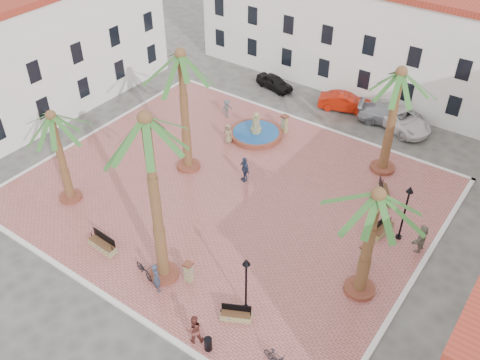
% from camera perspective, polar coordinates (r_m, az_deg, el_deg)
% --- Properties ---
extents(ground, '(120.00, 120.00, 0.00)m').
position_cam_1_polar(ground, '(35.94, -1.30, -1.46)').
color(ground, '#56544F').
rests_on(ground, ground).
extents(plaza, '(26.00, 22.00, 0.15)m').
position_cam_1_polar(plaza, '(35.90, -1.30, -1.37)').
color(plaza, '#B05C56').
rests_on(plaza, ground).
extents(kerb_n, '(26.30, 0.30, 0.16)m').
position_cam_1_polar(kerb_n, '(43.58, 7.39, 6.07)').
color(kerb_n, silver).
rests_on(kerb_n, ground).
extents(kerb_s, '(26.30, 0.30, 0.16)m').
position_cam_1_polar(kerb_s, '(30.32, -14.05, -12.01)').
color(kerb_s, silver).
rests_on(kerb_s, ground).
extents(kerb_e, '(0.30, 22.30, 0.16)m').
position_cam_1_polar(kerb_e, '(31.91, 18.10, -9.84)').
color(kerb_e, silver).
rests_on(kerb_e, ground).
extents(kerb_w, '(0.30, 22.30, 0.16)m').
position_cam_1_polar(kerb_w, '(43.54, -15.23, 4.94)').
color(kerb_w, silver).
rests_on(kerb_w, ground).
extents(building_north, '(30.40, 7.40, 9.50)m').
position_cam_1_polar(building_north, '(48.88, 13.23, 15.16)').
color(building_north, white).
rests_on(building_north, ground).
extents(building_west, '(6.40, 24.40, 10.00)m').
position_cam_1_polar(building_west, '(45.74, -21.37, 12.35)').
color(building_west, white).
rests_on(building_west, ground).
extents(fountain, '(4.05, 4.05, 2.09)m').
position_cam_1_polar(fountain, '(41.30, 1.71, 5.04)').
color(fountain, brown).
rests_on(fountain, plaza).
extents(palm_nw, '(5.43, 5.43, 9.00)m').
position_cam_1_polar(palm_nw, '(34.32, -6.27, 11.83)').
color(palm_nw, brown).
rests_on(palm_nw, plaza).
extents(palm_sw, '(4.74, 4.74, 6.64)m').
position_cam_1_polar(palm_sw, '(33.99, -19.29, 5.42)').
color(palm_sw, brown).
rests_on(palm_sw, plaza).
extents(palm_s, '(5.38, 5.38, 10.57)m').
position_cam_1_polar(palm_s, '(24.77, -9.87, 4.54)').
color(palm_s, brown).
rests_on(palm_s, plaza).
extents(palm_e, '(5.55, 5.55, 7.08)m').
position_cam_1_polar(palm_e, '(26.36, 14.27, -2.98)').
color(palm_e, brown).
rests_on(palm_e, plaza).
extents(palm_ne, '(5.61, 5.61, 7.92)m').
position_cam_1_polar(palm_ne, '(35.84, 16.60, 9.71)').
color(palm_ne, brown).
rests_on(palm_ne, plaza).
extents(bench_s, '(1.98, 0.69, 1.03)m').
position_cam_1_polar(bench_s, '(32.66, -14.44, -6.73)').
color(bench_s, '#8F8A5B').
rests_on(bench_s, plaza).
extents(bench_se, '(1.68, 1.19, 0.86)m').
position_cam_1_polar(bench_se, '(28.28, -0.43, -14.25)').
color(bench_se, '#8F8A5B').
rests_on(bench_se, plaza).
extents(bench_e, '(0.82, 1.88, 0.96)m').
position_cam_1_polar(bench_e, '(33.77, 14.93, -5.12)').
color(bench_e, '#8F8A5B').
rests_on(bench_e, plaza).
extents(bench_ne, '(1.55, 2.01, 1.05)m').
position_cam_1_polar(bench_ne, '(36.46, 15.10, -1.44)').
color(bench_ne, '#8F8A5B').
rests_on(bench_ne, plaza).
extents(lamppost_s, '(0.40, 0.40, 3.72)m').
position_cam_1_polar(lamppost_s, '(26.95, 0.66, -10.20)').
color(lamppost_s, black).
rests_on(lamppost_s, plaza).
extents(lamppost_e, '(0.43, 0.43, 3.95)m').
position_cam_1_polar(lamppost_e, '(32.18, 17.35, -2.45)').
color(lamppost_e, black).
rests_on(lamppost_e, plaza).
extents(bollard_se, '(0.50, 0.50, 1.34)m').
position_cam_1_polar(bollard_se, '(29.75, -5.50, -9.72)').
color(bollard_se, '#8F8A5B').
rests_on(bollard_se, plaza).
extents(bollard_n, '(0.58, 0.58, 1.44)m').
position_cam_1_polar(bollard_n, '(41.71, 4.78, 6.03)').
color(bollard_n, '#8F8A5B').
rests_on(bollard_n, plaza).
extents(bollard_e, '(0.63, 0.63, 1.54)m').
position_cam_1_polar(bollard_e, '(31.09, 13.14, -7.92)').
color(bollard_e, '#8F8A5B').
rests_on(bollard_e, plaza).
extents(litter_bin, '(0.39, 0.39, 0.77)m').
position_cam_1_polar(litter_bin, '(27.12, -3.41, -17.07)').
color(litter_bin, black).
rests_on(litter_bin, plaza).
extents(cyclist_a, '(0.81, 0.67, 1.91)m').
position_cam_1_polar(cyclist_a, '(29.34, -8.92, -10.21)').
color(cyclist_a, '#32384C').
rests_on(cyclist_a, plaza).
extents(bicycle_a, '(1.69, 1.00, 0.84)m').
position_cam_1_polar(bicycle_a, '(30.59, -10.21, -9.36)').
color(bicycle_a, black).
rests_on(bicycle_a, plaza).
extents(cyclist_b, '(1.09, 1.08, 1.77)m').
position_cam_1_polar(cyclist_b, '(27.05, -4.91, -15.57)').
color(cyclist_b, maroon).
rests_on(cyclist_b, plaza).
extents(bicycle_b, '(1.62, 0.64, 0.94)m').
position_cam_1_polar(bicycle_b, '(26.57, 3.93, -18.46)').
color(bicycle_b, black).
rests_on(bicycle_b, plaza).
extents(pedestrian_fountain_a, '(0.86, 0.65, 1.58)m').
position_cam_1_polar(pedestrian_fountain_a, '(40.25, -1.29, 4.96)').
color(pedestrian_fountain_a, '#887655').
rests_on(pedestrian_fountain_a, plaza).
extents(pedestrian_fountain_b, '(1.19, 0.89, 1.88)m').
position_cam_1_polar(pedestrian_fountain_b, '(36.31, 0.48, 1.19)').
color(pedestrian_fountain_b, '#2C3954').
rests_on(pedestrian_fountain_b, plaza).
extents(pedestrian_north, '(0.87, 1.14, 1.56)m').
position_cam_1_polar(pedestrian_north, '(43.54, -1.41, 7.66)').
color(pedestrian_north, '#515257').
rests_on(pedestrian_north, plaza).
extents(pedestrian_east, '(0.68, 1.74, 1.84)m').
position_cam_1_polar(pedestrian_east, '(32.89, 18.81, -5.89)').
color(pedestrian_east, '#746C5A').
rests_on(pedestrian_east, plaza).
extents(car_black, '(3.82, 2.10, 1.23)m').
position_cam_1_polar(car_black, '(48.31, 3.70, 10.37)').
color(car_black, black).
rests_on(car_black, ground).
extents(car_red, '(4.59, 2.81, 1.43)m').
position_cam_1_polar(car_red, '(45.67, 11.14, 8.14)').
color(car_red, '#B71A08').
rests_on(car_red, ground).
extents(car_silver, '(5.69, 3.54, 1.54)m').
position_cam_1_polar(car_silver, '(44.63, 15.84, 6.72)').
color(car_silver, '#A7A9B0').
rests_on(car_silver, ground).
extents(car_white, '(6.02, 4.47, 1.52)m').
position_cam_1_polar(car_white, '(44.25, 16.62, 6.27)').
color(car_white, white).
rests_on(car_white, ground).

